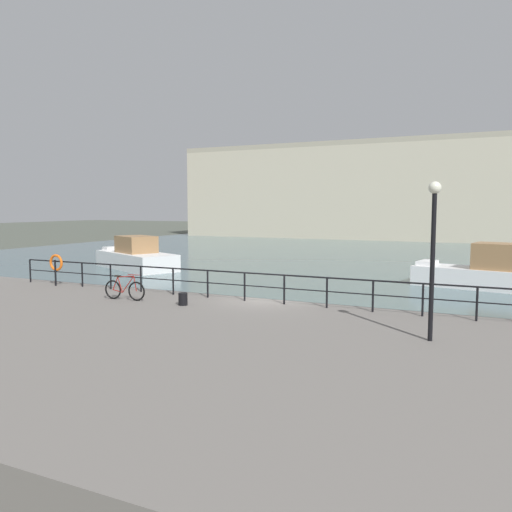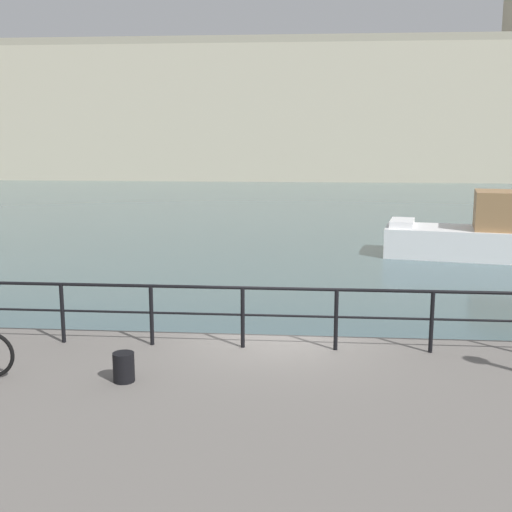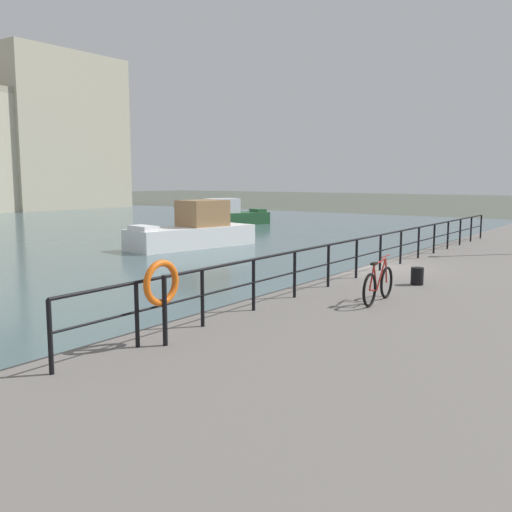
{
  "view_description": "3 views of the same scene",
  "coord_description": "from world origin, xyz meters",
  "views": [
    {
      "loc": [
        7.82,
        -17.54,
        4.55
      ],
      "look_at": [
        -1.75,
        2.76,
        2.4
      ],
      "focal_mm": 35.97,
      "sensor_mm": 36.0,
      "label": 1
    },
    {
      "loc": [
        0.57,
        -11.4,
        4.71
      ],
      "look_at": [
        -0.86,
        5.41,
        1.51
      ],
      "focal_mm": 45.7,
      "sensor_mm": 36.0,
      "label": 2
    },
    {
      "loc": [
        -16.18,
        -7.47,
        3.76
      ],
      "look_at": [
        -1.75,
        2.88,
        1.35
      ],
      "focal_mm": 40.19,
      "sensor_mm": 36.0,
      "label": 3
    }
  ],
  "objects": [
    {
      "name": "ground_plane",
      "position": [
        0.0,
        0.0,
        0.0
      ],
      "size": [
        240.0,
        240.0,
        0.0
      ],
      "primitive_type": "plane",
      "color": "#4C5147"
    },
    {
      "name": "water_basin",
      "position": [
        0.0,
        30.2,
        0.01
      ],
      "size": [
        80.0,
        60.0,
        0.01
      ],
      "primitive_type": "cube",
      "color": "#476066",
      "rests_on": "ground_plane"
    },
    {
      "name": "harbor_building",
      "position": [
        7.45,
        57.14,
        7.26
      ],
      "size": [
        73.44,
        12.5,
        18.88
      ],
      "color": "#C1B79E",
      "rests_on": "ground_plane"
    },
    {
      "name": "moored_green_narrowboat",
      "position": [
        7.29,
        13.57,
        0.91
      ],
      "size": [
        7.63,
        3.74,
        2.56
      ],
      "rotation": [
        0.0,
        0.0,
        2.95
      ],
      "color": "white",
      "rests_on": "water_basin"
    },
    {
      "name": "quay_railing",
      "position": [
        -0.56,
        -0.75,
        1.82
      ],
      "size": [
        22.23,
        0.07,
        1.08
      ],
      "color": "black",
      "rests_on": "quay_promenade"
    },
    {
      "name": "mooring_bollard",
      "position": [
        -2.16,
        -2.45,
        1.3
      ],
      "size": [
        0.32,
        0.32,
        0.44
      ],
      "primitive_type": "cylinder",
      "color": "black",
      "rests_on": "quay_promenade"
    }
  ]
}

